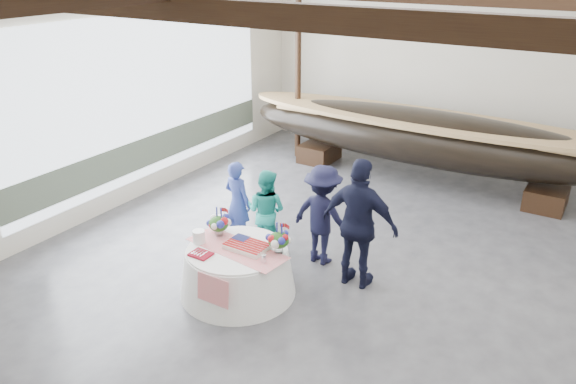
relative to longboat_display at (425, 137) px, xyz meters
The scene contains 12 objects.
floor 4.48m from the longboat_display, 85.45° to the right, with size 10.00×12.00×0.01m, color #3D3D42.
wall_back 2.09m from the longboat_display, 78.11° to the left, with size 10.00×0.02×4.50m, color silver.
wall_left 6.49m from the longboat_display, 136.91° to the right, with size 0.02×12.00×4.50m, color silver.
pavilion_structure 4.69m from the longboat_display, 84.49° to the right, with size 9.80×11.76×4.50m.
open_bay 5.75m from the longboat_display, 143.92° to the right, with size 0.03×7.00×3.20m.
longboat_display is the anchor object (origin of this frame).
banquet_table 5.72m from the longboat_display, 98.24° to the right, with size 1.70×1.70×0.73m.
tabletop_items 5.54m from the longboat_display, 98.57° to the right, with size 1.62×0.95×0.40m.
guest_woman_blue 4.68m from the longboat_display, 111.93° to the right, with size 0.54×0.35×1.47m, color navy.
guest_woman_teal 4.49m from the longboat_display, 105.14° to the right, with size 0.70×0.54×1.44m, color teal.
guest_man_left 4.17m from the longboat_display, 92.82° to the right, with size 1.06×0.61×1.65m, color black.
guest_man_right 4.52m from the longboat_display, 82.68° to the right, with size 1.18×0.49×2.01m, color black.
Camera 1 is at (3.19, -6.88, 4.66)m, focal length 35.00 mm.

